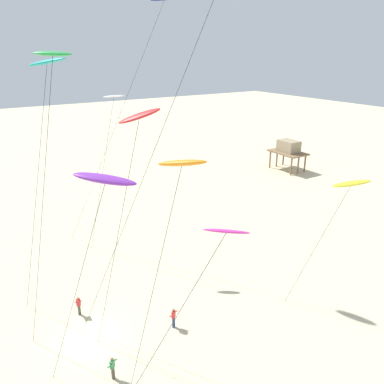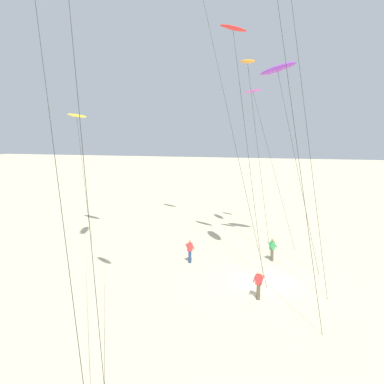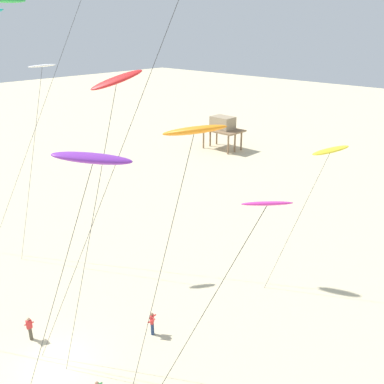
# 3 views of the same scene
# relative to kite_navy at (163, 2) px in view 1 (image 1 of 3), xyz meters

# --- Properties ---
(ground_plane) EXTENTS (260.00, 260.00, 0.00)m
(ground_plane) POSITION_rel_kite_navy_xyz_m (7.80, -10.81, -23.39)
(ground_plane) COLOR beige
(kite_navy) EXTENTS (9.79, 8.88, 23.91)m
(kite_navy) POSITION_rel_kite_navy_xyz_m (0.00, 0.00, 0.00)
(kite_navy) COLOR navy
(kite_navy) RESTS_ON ground
(kite_red) EXTENTS (3.76, 3.97, 16.89)m
(kite_red) POSITION_rel_kite_navy_xyz_m (11.47, -7.89, -7.27)
(kite_red) COLOR red
(kite_red) RESTS_ON ground
(kite_magenta) EXTENTS (5.15, 5.19, 13.14)m
(kite_magenta) POSITION_rel_kite_navy_xyz_m (19.65, -8.23, -10.85)
(kite_magenta) COLOR #D8339E
(kite_magenta) RESTS_ON ground
(kite_orange) EXTENTS (3.77, 3.40, 15.32)m
(kite_orange) POSITION_rel_kite_navy_xyz_m (16.37, -8.14, -8.61)
(kite_orange) COLOR orange
(kite_orange) RESTS_ON ground
(kite_yellow) EXTENTS (3.65, 4.07, 11.09)m
(kite_yellow) POSITION_rel_kite_navy_xyz_m (15.06, 6.67, -12.68)
(kite_yellow) COLOR yellow
(kite_yellow) RESTS_ON ground
(kite_green) EXTENTS (3.87, 4.09, 19.69)m
(kite_green) POSITION_rel_kite_navy_xyz_m (9.06, -11.53, -4.27)
(kite_green) COLOR green
(kite_green) RESTS_ON ground
(kite_white) EXTENTS (3.50, 3.61, 16.01)m
(kite_white) POSITION_rel_kite_navy_xyz_m (-2.44, -4.00, -8.01)
(kite_white) COLOR white
(kite_white) RESTS_ON ground
(kite_purple) EXTENTS (4.73, 4.95, 14.26)m
(kite_purple) POSITION_rel_kite_navy_xyz_m (13.51, -10.75, -9.64)
(kite_purple) COLOR purple
(kite_purple) RESTS_ON ground
(kite_teal) EXTENTS (5.03, 4.48, 19.42)m
(kite_teal) POSITION_rel_kite_navy_xyz_m (4.96, -10.92, -4.54)
(kite_teal) COLOR teal
(kite_teal) RESTS_ON ground
(kite_flyer_nearest) EXTENTS (0.73, 0.73, 1.67)m
(kite_flyer_nearest) POSITION_rel_kite_navy_xyz_m (12.17, -10.84, -22.50)
(kite_flyer_nearest) COLOR #4C4738
(kite_flyer_nearest) RESTS_ON ground
(kite_flyer_middle) EXTENTS (0.72, 0.73, 1.67)m
(kite_flyer_middle) POSITION_rel_kite_navy_xyz_m (10.08, -5.21, -22.50)
(kite_flyer_middle) COLOR navy
(kite_flyer_middle) RESTS_ON ground
(kite_flyer_furthest) EXTENTS (0.60, 0.62, 1.67)m
(kite_flyer_furthest) POSITION_rel_kite_navy_xyz_m (4.83, -10.80, -22.50)
(kite_flyer_furthest) COLOR #4C4738
(kite_flyer_furthest) RESTS_ON ground
(stilt_house) EXTENTS (6.32, 4.10, 5.24)m
(stilt_house) POSITION_rel_kite_navy_xyz_m (-14.35, 31.56, -19.58)
(stilt_house) COLOR #846647
(stilt_house) RESTS_ON ground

